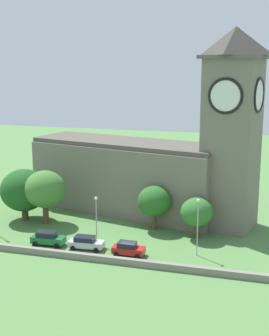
# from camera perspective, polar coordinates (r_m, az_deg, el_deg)

# --- Properties ---
(ground_plane) EXTENTS (200.00, 200.00, 0.00)m
(ground_plane) POSITION_cam_1_polar(r_m,az_deg,el_deg) (75.95, 2.49, -6.21)
(ground_plane) COLOR #517F42
(church) EXTENTS (39.06, 17.48, 29.50)m
(church) POSITION_cam_1_polar(r_m,az_deg,el_deg) (76.20, 2.45, 0.57)
(church) COLOR slate
(church) RESTS_ON ground
(quay_barrier) EXTENTS (55.04, 0.70, 0.87)m
(quay_barrier) POSITION_cam_1_polar(r_m,az_deg,el_deg) (59.47, -1.67, -11.19)
(quay_barrier) COLOR gray
(quay_barrier) RESTS_ON ground
(car_green) EXTENTS (4.69, 2.34, 1.93)m
(car_green) POSITION_cam_1_polar(r_m,az_deg,el_deg) (66.27, -10.44, -8.35)
(car_green) COLOR #1E6B38
(car_green) RESTS_ON ground
(car_silver) EXTENTS (4.83, 2.44, 1.77)m
(car_silver) POSITION_cam_1_polar(r_m,az_deg,el_deg) (64.26, -5.89, -8.95)
(car_silver) COLOR silver
(car_silver) RESTS_ON ground
(car_red) EXTENTS (4.15, 2.13, 1.80)m
(car_red) POSITION_cam_1_polar(r_m,az_deg,el_deg) (61.88, -0.78, -9.74)
(car_red) COLOR red
(car_red) RESTS_ON ground
(streetlamp_west_mid) EXTENTS (0.44, 0.44, 6.72)m
(streetlamp_west_mid) POSITION_cam_1_polar(r_m,az_deg,el_deg) (64.72, -4.65, -5.37)
(streetlamp_west_mid) COLOR #9EA0A5
(streetlamp_west_mid) RESTS_ON ground
(streetlamp_central) EXTENTS (0.44, 0.44, 7.61)m
(streetlamp_central) POSITION_cam_1_polar(r_m,az_deg,el_deg) (61.00, 7.66, -6.06)
(streetlamp_central) COLOR #9EA0A5
(streetlamp_central) RESTS_ON ground
(tree_riverside_east) EXTENTS (7.41, 7.41, 8.20)m
(tree_riverside_east) POSITION_cam_1_polar(r_m,az_deg,el_deg) (76.39, -13.23, -2.64)
(tree_riverside_east) COLOR brown
(tree_riverside_east) RESTS_ON ground
(tree_riverside_west) EXTENTS (4.60, 4.60, 5.89)m
(tree_riverside_west) POSITION_cam_1_polar(r_m,az_deg,el_deg) (67.47, 7.55, -5.33)
(tree_riverside_west) COLOR brown
(tree_riverside_west) RESTS_ON ground
(tree_by_tower) EXTENTS (6.36, 6.36, 8.38)m
(tree_by_tower) POSITION_cam_1_polar(r_m,az_deg,el_deg) (73.72, -10.80, -2.55)
(tree_by_tower) COLOR brown
(tree_by_tower) RESTS_ON ground
(tree_churchyard) EXTENTS (5.08, 5.08, 6.66)m
(tree_churchyard) POSITION_cam_1_polar(r_m,az_deg,el_deg) (70.26, 2.43, -4.05)
(tree_churchyard) COLOR brown
(tree_churchyard) RESTS_ON ground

